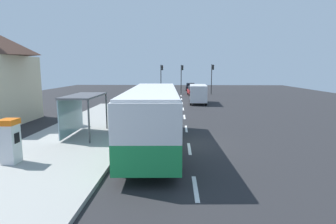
% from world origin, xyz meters
% --- Properties ---
extents(ground_plane, '(56.00, 92.00, 0.04)m').
position_xyz_m(ground_plane, '(0.00, 14.00, -0.02)').
color(ground_plane, '#262628').
extents(sidewalk_platform, '(6.20, 30.00, 0.18)m').
position_xyz_m(sidewalk_platform, '(-6.40, 2.00, 0.09)').
color(sidewalk_platform, '#999993').
rests_on(sidewalk_platform, ground).
extents(lane_stripe_seg_0, '(0.16, 2.20, 0.01)m').
position_xyz_m(lane_stripe_seg_0, '(0.25, -6.00, 0.01)').
color(lane_stripe_seg_0, silver).
rests_on(lane_stripe_seg_0, ground).
extents(lane_stripe_seg_1, '(0.16, 2.20, 0.01)m').
position_xyz_m(lane_stripe_seg_1, '(0.25, -1.00, 0.01)').
color(lane_stripe_seg_1, silver).
rests_on(lane_stripe_seg_1, ground).
extents(lane_stripe_seg_2, '(0.16, 2.20, 0.01)m').
position_xyz_m(lane_stripe_seg_2, '(0.25, 4.00, 0.01)').
color(lane_stripe_seg_2, silver).
rests_on(lane_stripe_seg_2, ground).
extents(lane_stripe_seg_3, '(0.16, 2.20, 0.01)m').
position_xyz_m(lane_stripe_seg_3, '(0.25, 9.00, 0.01)').
color(lane_stripe_seg_3, silver).
rests_on(lane_stripe_seg_3, ground).
extents(lane_stripe_seg_4, '(0.16, 2.20, 0.01)m').
position_xyz_m(lane_stripe_seg_4, '(0.25, 14.00, 0.01)').
color(lane_stripe_seg_4, silver).
rests_on(lane_stripe_seg_4, ground).
extents(lane_stripe_seg_5, '(0.16, 2.20, 0.01)m').
position_xyz_m(lane_stripe_seg_5, '(0.25, 19.00, 0.01)').
color(lane_stripe_seg_5, silver).
rests_on(lane_stripe_seg_5, ground).
extents(lane_stripe_seg_6, '(0.16, 2.20, 0.01)m').
position_xyz_m(lane_stripe_seg_6, '(0.25, 24.00, 0.01)').
color(lane_stripe_seg_6, silver).
rests_on(lane_stripe_seg_6, ground).
extents(lane_stripe_seg_7, '(0.16, 2.20, 0.01)m').
position_xyz_m(lane_stripe_seg_7, '(0.25, 29.00, 0.01)').
color(lane_stripe_seg_7, silver).
rests_on(lane_stripe_seg_7, ground).
extents(bus, '(2.93, 11.10, 3.21)m').
position_xyz_m(bus, '(-1.71, -0.79, 1.84)').
color(bus, '#1E8C47').
rests_on(bus, ground).
extents(white_van, '(2.22, 5.28, 2.30)m').
position_xyz_m(white_van, '(2.20, 18.95, 1.34)').
color(white_van, silver).
rests_on(white_van, ground).
extents(sedan_near, '(1.98, 4.47, 1.52)m').
position_xyz_m(sedan_near, '(2.30, 40.45, 0.79)').
color(sedan_near, black).
rests_on(sedan_near, ground).
extents(sedan_far, '(2.02, 4.48, 1.52)m').
position_xyz_m(sedan_far, '(2.30, 29.88, 0.79)').
color(sedan_far, '#A51919').
rests_on(sedan_far, ground).
extents(ticket_machine, '(0.66, 0.76, 1.94)m').
position_xyz_m(ticket_machine, '(-7.63, -4.02, 1.17)').
color(ticket_machine, silver).
rests_on(ticket_machine, sidewalk_platform).
extents(recycling_bin_blue, '(0.52, 0.52, 0.95)m').
position_xyz_m(recycling_bin_blue, '(-4.20, 1.70, 0.66)').
color(recycling_bin_blue, blue).
rests_on(recycling_bin_blue, sidewalk_platform).
extents(recycling_bin_red, '(0.52, 0.52, 0.95)m').
position_xyz_m(recycling_bin_red, '(-4.20, 2.40, 0.66)').
color(recycling_bin_red, red).
rests_on(recycling_bin_red, sidewalk_platform).
extents(recycling_bin_green, '(0.52, 0.52, 0.95)m').
position_xyz_m(recycling_bin_green, '(-4.20, 3.10, 0.66)').
color(recycling_bin_green, green).
rests_on(recycling_bin_green, sidewalk_platform).
extents(traffic_light_near_side, '(0.49, 0.28, 5.06)m').
position_xyz_m(traffic_light_near_side, '(5.50, 31.61, 3.36)').
color(traffic_light_near_side, '#2D2D2D').
rests_on(traffic_light_near_side, ground).
extents(traffic_light_far_side, '(0.49, 0.28, 5.01)m').
position_xyz_m(traffic_light_far_side, '(-3.10, 32.41, 3.33)').
color(traffic_light_far_side, '#2D2D2D').
rests_on(traffic_light_far_side, ground).
extents(traffic_light_median, '(0.49, 0.28, 5.00)m').
position_xyz_m(traffic_light_median, '(0.40, 33.21, 3.32)').
color(traffic_light_median, '#2D2D2D').
rests_on(traffic_light_median, ground).
extents(bus_shelter, '(1.80, 4.00, 2.50)m').
position_xyz_m(bus_shelter, '(-6.41, 1.22, 2.10)').
color(bus_shelter, '#4C4C51').
rests_on(bus_shelter, sidewalk_platform).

